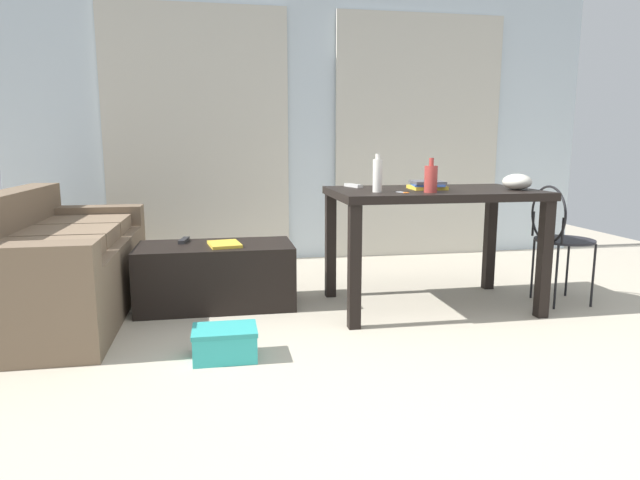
{
  "coord_description": "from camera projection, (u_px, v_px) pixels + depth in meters",
  "views": [
    {
      "loc": [
        -0.85,
        -1.98,
        1.08
      ],
      "look_at": [
        -0.19,
        1.63,
        0.44
      ],
      "focal_mm": 30.57,
      "sensor_mm": 36.0,
      "label": 1
    }
  ],
  "objects": [
    {
      "name": "bottle_near",
      "position": [
        431.0,
        179.0,
        3.31
      ],
      "size": [
        0.08,
        0.08,
        0.21
      ],
      "color": "#99332D",
      "rests_on": "craft_table"
    },
    {
      "name": "wire_chair",
      "position": [
        557.0,
        231.0,
        3.69
      ],
      "size": [
        0.39,
        0.39,
        0.81
      ],
      "color": "black",
      "rests_on": "ground"
    },
    {
      "name": "tv_remote_primary",
      "position": [
        184.0,
        240.0,
        3.73
      ],
      "size": [
        0.07,
        0.19,
        0.02
      ],
      "primitive_type": "cube",
      "rotation": [
        0.0,
        0.0,
        -0.16
      ],
      "color": "#232326",
      "rests_on": "coffee_table"
    },
    {
      "name": "book_stack",
      "position": [
        427.0,
        185.0,
        3.57
      ],
      "size": [
        0.24,
        0.28,
        0.05
      ],
      "color": "gold",
      "rests_on": "craft_table"
    },
    {
      "name": "scissors",
      "position": [
        404.0,
        192.0,
        3.3
      ],
      "size": [
        0.06,
        0.11,
        0.0
      ],
      "color": "#9EA0A5",
      "rests_on": "craft_table"
    },
    {
      "name": "bottle_far",
      "position": [
        377.0,
        175.0,
        3.33
      ],
      "size": [
        0.06,
        0.06,
        0.23
      ],
      "color": "beige",
      "rests_on": "craft_table"
    },
    {
      "name": "craft_table",
      "position": [
        432.0,
        206.0,
        3.58
      ],
      "size": [
        1.32,
        0.81,
        0.79
      ],
      "color": "black",
      "rests_on": "ground"
    },
    {
      "name": "ground_plane",
      "position": [
        363.0,
        319.0,
        3.41
      ],
      "size": [
        7.64,
        7.64,
        0.0
      ],
      "primitive_type": "plane",
      "color": "#B2A893"
    },
    {
      "name": "magazine",
      "position": [
        225.0,
        244.0,
        3.59
      ],
      "size": [
        0.23,
        0.28,
        0.02
      ],
      "primitive_type": "cube",
      "rotation": [
        0.0,
        0.0,
        0.16
      ],
      "color": "gold",
      "rests_on": "coffee_table"
    },
    {
      "name": "couch",
      "position": [
        54.0,
        266.0,
        3.48
      ],
      "size": [
        0.83,
        1.88,
        0.79
      ],
      "color": "brown",
      "rests_on": "ground"
    },
    {
      "name": "shoebox",
      "position": [
        225.0,
        343.0,
        2.78
      ],
      "size": [
        0.33,
        0.24,
        0.16
      ],
      "color": "#33B2AD",
      "rests_on": "ground"
    },
    {
      "name": "wall_back",
      "position": [
        311.0,
        125.0,
        5.12
      ],
      "size": [
        5.42,
        0.1,
        2.52
      ],
      "primitive_type": "cube",
      "color": "silver",
      "rests_on": "ground"
    },
    {
      "name": "bowl",
      "position": [
        517.0,
        182.0,
        3.51
      ],
      "size": [
        0.18,
        0.18,
        0.1
      ],
      "primitive_type": "ellipsoid",
      "color": "beige",
      "rests_on": "craft_table"
    },
    {
      "name": "coffee_table",
      "position": [
        216.0,
        275.0,
        3.67
      ],
      "size": [
        1.03,
        0.52,
        0.42
      ],
      "color": "black",
      "rests_on": "ground"
    },
    {
      "name": "tv_remote_on_table",
      "position": [
        353.0,
        186.0,
        3.75
      ],
      "size": [
        0.09,
        0.19,
        0.02
      ],
      "primitive_type": "cube",
      "rotation": [
        0.0,
        0.0,
        0.29
      ],
      "color": "#B7B7B2",
      "rests_on": "craft_table"
    },
    {
      "name": "curtains",
      "position": [
        312.0,
        138.0,
        5.06
      ],
      "size": [
        3.71,
        0.03,
        2.29
      ],
      "color": "beige",
      "rests_on": "ground"
    }
  ]
}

